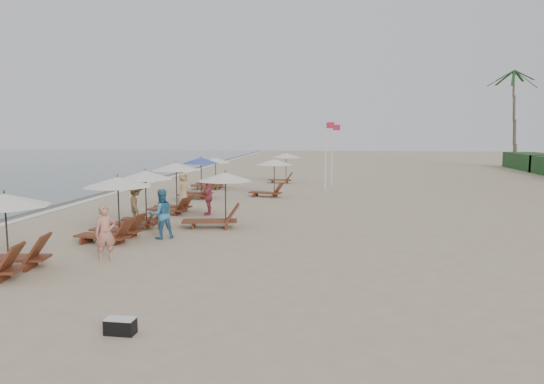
# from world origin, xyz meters

# --- Properties ---
(ground) EXTENTS (160.00, 160.00, 0.00)m
(ground) POSITION_xyz_m (0.00, 0.00, 0.00)
(ground) COLOR tan
(ground) RESTS_ON ground
(wet_sand_band) EXTENTS (3.20, 140.00, 0.01)m
(wet_sand_band) POSITION_xyz_m (-12.50, 10.00, 0.00)
(wet_sand_band) COLOR #6B5E4C
(wet_sand_band) RESTS_ON ground
(foam_line) EXTENTS (0.50, 140.00, 0.02)m
(foam_line) POSITION_xyz_m (-11.20, 10.00, 0.01)
(foam_line) COLOR white
(foam_line) RESTS_ON ground
(lounger_station_1) EXTENTS (2.69, 2.44, 2.29)m
(lounger_station_1) POSITION_xyz_m (-5.27, 1.26, 1.21)
(lounger_station_1) COLOR brown
(lounger_station_1) RESTS_ON ground
(lounger_station_2) EXTENTS (2.45, 2.27, 2.30)m
(lounger_station_2) POSITION_xyz_m (-5.24, 3.82, 1.27)
(lounger_station_2) COLOR brown
(lounger_station_2) RESTS_ON ground
(lounger_station_3) EXTENTS (2.55, 2.36, 2.40)m
(lounger_station_3) POSITION_xyz_m (-5.08, 7.21, 1.31)
(lounger_station_3) COLOR brown
(lounger_station_3) RESTS_ON ground
(lounger_station_4) EXTENTS (2.45, 2.19, 2.36)m
(lounger_station_4) POSITION_xyz_m (-5.34, 12.42, 1.23)
(lounger_station_4) COLOR brown
(lounger_station_4) RESTS_ON ground
(lounger_station_5) EXTENTS (2.72, 2.54, 2.10)m
(lounger_station_5) POSITION_xyz_m (-5.75, 17.11, 0.94)
(lounger_station_5) COLOR brown
(lounger_station_5) RESTS_ON ground
(inland_station_0) EXTENTS (2.90, 2.24, 2.22)m
(inland_station_0) POSITION_xyz_m (-2.15, 4.07, 1.27)
(inland_station_0) COLOR brown
(inland_station_0) RESTS_ON ground
(inland_station_1) EXTENTS (2.69, 2.24, 2.22)m
(inland_station_1) POSITION_xyz_m (-1.26, 13.63, 1.39)
(inland_station_1) COLOR brown
(inland_station_1) RESTS_ON ground
(inland_station_2) EXTENTS (2.53, 2.24, 2.22)m
(inland_station_2) POSITION_xyz_m (-1.30, 21.38, 1.48)
(inland_station_2) COLOR brown
(inland_station_2) RESTS_ON ground
(beachgoer_near) EXTENTS (0.74, 0.68, 1.71)m
(beachgoer_near) POSITION_xyz_m (-4.26, -1.42, 0.85)
(beachgoer_near) COLOR tan
(beachgoer_near) RESTS_ON ground
(beachgoer_mid_a) EXTENTS (1.11, 1.07, 1.81)m
(beachgoer_mid_a) POSITION_xyz_m (-3.68, 1.77, 0.90)
(beachgoer_mid_a) COLOR teal
(beachgoer_mid_a) RESTS_ON ground
(beachgoer_mid_b) EXTENTS (1.06, 1.28, 1.72)m
(beachgoer_mid_b) POSITION_xyz_m (-5.58, 4.00, 0.86)
(beachgoer_mid_b) COLOR olive
(beachgoer_mid_b) RESTS_ON ground
(beachgoer_far_a) EXTENTS (0.40, 0.96, 1.64)m
(beachgoer_far_a) POSITION_xyz_m (-3.28, 6.90, 0.82)
(beachgoer_far_a) COLOR #C14D60
(beachgoer_far_a) RESTS_ON ground
(beachgoer_far_b) EXTENTS (0.80, 0.94, 1.64)m
(beachgoer_far_b) POSITION_xyz_m (-5.61, 10.49, 0.82)
(beachgoer_far_b) COLOR tan
(beachgoer_far_b) RESTS_ON ground
(duffel_bag) EXTENTS (0.59, 0.30, 0.32)m
(duffel_bag) POSITION_xyz_m (-1.51, -6.53, 0.16)
(duffel_bag) COLOR black
(duffel_bag) RESTS_ON ground
(flag_pole_near) EXTENTS (0.59, 0.08, 4.64)m
(flag_pole_near) POSITION_xyz_m (1.90, 17.54, 2.57)
(flag_pole_near) COLOR silver
(flag_pole_near) RESTS_ON ground
(flag_pole_far) EXTENTS (0.60, 0.08, 4.50)m
(flag_pole_far) POSITION_xyz_m (2.30, 20.19, 2.50)
(flag_pole_far) COLOR silver
(flag_pole_far) RESTS_ON ground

